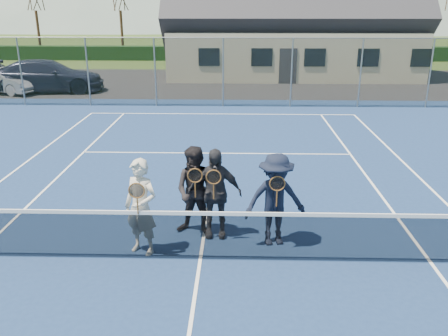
% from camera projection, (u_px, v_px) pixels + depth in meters
% --- Properties ---
extents(ground, '(220.00, 220.00, 0.00)m').
position_uv_depth(ground, '(227.00, 84.00, 27.44)').
color(ground, '#314719').
rests_on(ground, ground).
extents(court_surface, '(30.00, 30.00, 0.02)m').
position_uv_depth(court_surface, '(200.00, 260.00, 8.55)').
color(court_surface, navy).
rests_on(court_surface, ground).
extents(tarmac_carpark, '(40.00, 12.00, 0.01)m').
position_uv_depth(tarmac_carpark, '(158.00, 83.00, 27.54)').
color(tarmac_carpark, black).
rests_on(tarmac_carpark, ground).
extents(hedge_row, '(40.00, 1.20, 1.10)m').
position_uv_depth(hedge_row, '(230.00, 53.00, 38.58)').
color(hedge_row, black).
rests_on(hedge_row, ground).
extents(car_b, '(4.04, 2.64, 1.26)m').
position_uv_depth(car_b, '(3.00, 81.00, 24.29)').
color(car_b, '#94979C').
rests_on(car_b, ground).
extents(car_c, '(5.90, 2.93, 1.65)m').
position_uv_depth(car_c, '(47.00, 76.00, 24.60)').
color(car_c, '#191D32').
rests_on(car_c, ground).
extents(court_markings, '(11.03, 23.83, 0.01)m').
position_uv_depth(court_markings, '(200.00, 259.00, 8.55)').
color(court_markings, white).
rests_on(court_markings, court_surface).
extents(tennis_net, '(11.68, 0.08, 1.10)m').
position_uv_depth(tennis_net, '(200.00, 234.00, 8.38)').
color(tennis_net, slate).
rests_on(tennis_net, ground).
extents(perimeter_fence, '(30.07, 0.07, 3.02)m').
position_uv_depth(perimeter_fence, '(223.00, 72.00, 20.80)').
color(perimeter_fence, slate).
rests_on(perimeter_fence, ground).
extents(clubhouse, '(15.60, 8.20, 7.70)m').
position_uv_depth(clubhouse, '(292.00, 10.00, 29.79)').
color(clubhouse, beige).
rests_on(clubhouse, ground).
extents(player_a, '(0.78, 0.66, 1.80)m').
position_uv_depth(player_a, '(141.00, 207.00, 8.52)').
color(player_a, beige).
rests_on(player_a, court_surface).
extents(player_b, '(1.02, 0.88, 1.80)m').
position_uv_depth(player_b, '(197.00, 191.00, 9.23)').
color(player_b, black).
rests_on(player_b, court_surface).
extents(player_c, '(1.06, 0.50, 1.80)m').
position_uv_depth(player_c, '(214.00, 193.00, 9.16)').
color(player_c, '#27282D').
rests_on(player_c, court_surface).
extents(player_d, '(1.26, 0.87, 1.80)m').
position_uv_depth(player_d, '(275.00, 200.00, 8.84)').
color(player_d, black).
rests_on(player_d, court_surface).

